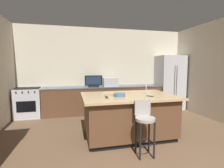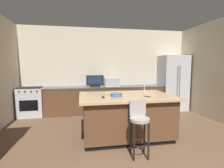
% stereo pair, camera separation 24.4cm
% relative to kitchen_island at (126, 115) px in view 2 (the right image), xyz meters
% --- Properties ---
extents(wall_back, '(6.23, 0.12, 2.87)m').
position_rel_kitchen_island_xyz_m(wall_back, '(-0.07, 2.41, 0.96)').
color(wall_back, beige).
rests_on(wall_back, ground_plane).
extents(counter_back, '(3.94, 0.62, 0.89)m').
position_rel_kitchen_island_xyz_m(counter_back, '(-0.16, 2.03, -0.03)').
color(counter_back, brown).
rests_on(counter_back, ground_plane).
extents(kitchen_island, '(2.02, 1.35, 0.93)m').
position_rel_kitchen_island_xyz_m(kitchen_island, '(0.00, 0.00, 0.00)').
color(kitchen_island, black).
rests_on(kitchen_island, ground_plane).
extents(refrigerator, '(0.91, 0.72, 1.94)m').
position_rel_kitchen_island_xyz_m(refrigerator, '(2.28, 1.99, 0.50)').
color(refrigerator, '#B7BABF').
rests_on(refrigerator, ground_plane).
extents(range_oven, '(0.74, 0.63, 0.91)m').
position_rel_kitchen_island_xyz_m(range_oven, '(-2.51, 2.03, -0.02)').
color(range_oven, '#B7BABF').
rests_on(range_oven, ground_plane).
extents(microwave, '(0.48, 0.36, 0.29)m').
position_rel_kitchen_island_xyz_m(microwave, '(0.04, 2.03, 0.56)').
color(microwave, '#B7BABF').
rests_on(microwave, counter_back).
extents(tv_monitor, '(0.56, 0.16, 0.37)m').
position_rel_kitchen_island_xyz_m(tv_monitor, '(-0.52, 1.98, 0.59)').
color(tv_monitor, black).
rests_on(tv_monitor, counter_back).
extents(sink_faucet_back, '(0.02, 0.02, 0.24)m').
position_rel_kitchen_island_xyz_m(sink_faucet_back, '(0.02, 2.13, 0.54)').
color(sink_faucet_back, '#B2B2B7').
rests_on(sink_faucet_back, counter_back).
extents(sink_faucet_island, '(0.02, 0.02, 0.22)m').
position_rel_kitchen_island_xyz_m(sink_faucet_island, '(0.42, -0.00, 0.56)').
color(sink_faucet_island, '#B2B2B7').
rests_on(sink_faucet_island, kitchen_island).
extents(bar_stool_center, '(0.34, 0.35, 0.96)m').
position_rel_kitchen_island_xyz_m(bar_stool_center, '(0.00, -0.85, 0.10)').
color(bar_stool_center, gray).
rests_on(bar_stool_center, ground_plane).
extents(fruit_bowl, '(0.24, 0.24, 0.07)m').
position_rel_kitchen_island_xyz_m(fruit_bowl, '(-0.24, -0.13, 0.49)').
color(fruit_bowl, '#3F668C').
rests_on(fruit_bowl, kitchen_island).
extents(cell_phone, '(0.13, 0.17, 0.01)m').
position_rel_kitchen_island_xyz_m(cell_phone, '(0.39, -0.26, 0.46)').
color(cell_phone, black).
rests_on(cell_phone, kitchen_island).
extents(tv_remote, '(0.06, 0.17, 0.02)m').
position_rel_kitchen_island_xyz_m(tv_remote, '(-0.53, -0.21, 0.46)').
color(tv_remote, black).
rests_on(tv_remote, kitchen_island).
extents(cutting_board, '(0.40, 0.25, 0.02)m').
position_rel_kitchen_island_xyz_m(cutting_board, '(-0.33, 0.03, 0.46)').
color(cutting_board, '#A87F51').
rests_on(cutting_board, kitchen_island).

